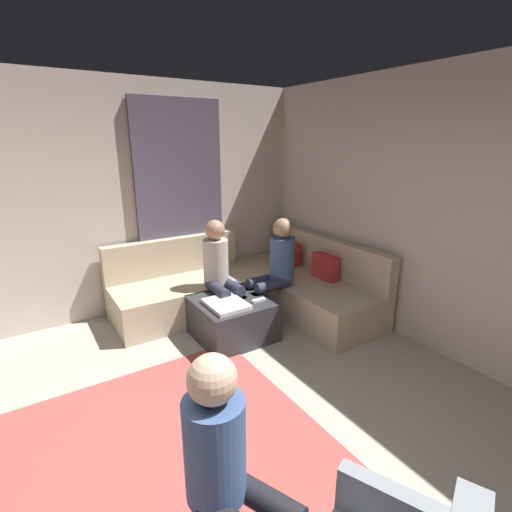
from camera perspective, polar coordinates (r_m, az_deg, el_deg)
The scene contains 12 objects.
wall_back at distance 3.81m, azimuth 31.47°, elevation 4.27°, with size 6.00×0.12×2.70m, color beige.
wall_left at distance 4.62m, azimuth -26.98°, elevation 6.75°, with size 0.12×6.00×2.70m, color beige.
curtain_panel at distance 4.84m, azimuth -11.20°, elevation 7.47°, with size 0.06×1.10×2.50m, color #595166.
area_rug at distance 2.77m, azimuth -12.44°, elevation -30.48°, with size 2.60×2.20×0.01m, color #AD4C47.
sectional_couch at distance 4.69m, azimuth -0.43°, elevation -4.82°, with size 2.10×2.55×0.87m.
ottoman at distance 4.11m, azimuth -3.60°, elevation -9.28°, with size 0.76×0.76×0.42m, color #333338.
folded_blanket at distance 3.88m, azimuth -4.49°, elevation -7.20°, with size 0.44×0.36×0.04m, color white.
coffee_mug at distance 4.26m, azimuth -3.00°, elevation -4.49°, with size 0.08×0.08×0.10m, color #334C72.
game_remote at distance 3.97m, azimuth 0.41°, elevation -6.64°, with size 0.05×0.15×0.02m, color white.
person_on_couch_back at distance 4.30m, azimuth 2.89°, elevation -1.58°, with size 0.30×0.60×1.20m.
person_on_couch_side at distance 4.20m, azimuth -5.41°, elevation -2.09°, with size 0.60×0.30×1.20m.
person_on_armchair at distance 1.91m, azimuth -3.59°, elevation -29.44°, with size 0.60×0.44×1.18m.
Camera 1 is at (1.60, -0.45, 2.03)m, focal length 26.66 mm.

